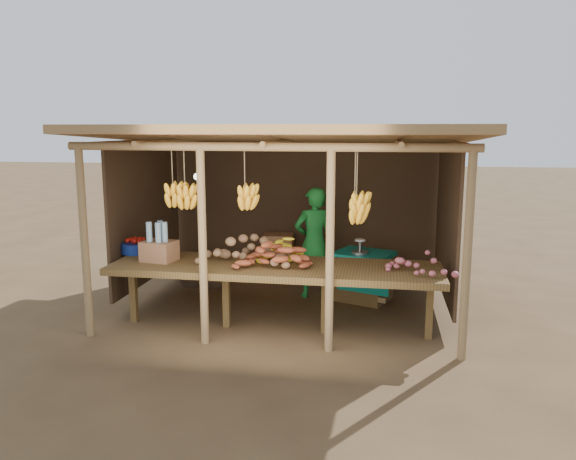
# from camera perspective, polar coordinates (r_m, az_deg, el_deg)

# --- Properties ---
(ground) EXTENTS (60.00, 60.00, 0.00)m
(ground) POSITION_cam_1_polar(r_m,az_deg,el_deg) (7.76, 0.00, -7.65)
(ground) COLOR brown
(ground) RESTS_ON ground
(stall_structure) EXTENTS (4.70, 3.50, 2.43)m
(stall_structure) POSITION_cam_1_polar(r_m,az_deg,el_deg) (7.32, -0.16, 6.52)
(stall_structure) COLOR #94754C
(stall_structure) RESTS_ON ground
(counter) EXTENTS (3.90, 1.05, 0.80)m
(counter) POSITION_cam_1_polar(r_m,az_deg,el_deg) (6.66, -1.35, -4.08)
(counter) COLOR brown
(counter) RESTS_ON ground
(potato_heap) EXTENTS (1.10, 0.67, 0.37)m
(potato_heap) POSITION_cam_1_polar(r_m,az_deg,el_deg) (6.77, -4.23, -1.71)
(potato_heap) COLOR #956E4C
(potato_heap) RESTS_ON counter
(sweet_potato_heap) EXTENTS (0.91, 0.57, 0.35)m
(sweet_potato_heap) POSITION_cam_1_polar(r_m,az_deg,el_deg) (6.54, -1.28, -2.20)
(sweet_potato_heap) COLOR #9D4728
(sweet_potato_heap) RESTS_ON counter
(onion_heap) EXTENTS (0.78, 0.54, 0.35)m
(onion_heap) POSITION_cam_1_polar(r_m,az_deg,el_deg) (6.37, 13.35, -2.82)
(onion_heap) COLOR #C05D68
(onion_heap) RESTS_ON counter
(banana_pile) EXTENTS (0.56, 0.34, 0.35)m
(banana_pile) POSITION_cam_1_polar(r_m,az_deg,el_deg) (6.79, -0.32, -1.76)
(banana_pile) COLOR #FFF428
(banana_pile) RESTS_ON counter
(tomato_basin) EXTENTS (0.38, 0.38, 0.20)m
(tomato_basin) POSITION_cam_1_polar(r_m,az_deg,el_deg) (7.52, -15.18, -1.65)
(tomato_basin) COLOR navy
(tomato_basin) RESTS_ON counter
(bottle_box) EXTENTS (0.44, 0.37, 0.49)m
(bottle_box) POSITION_cam_1_polar(r_m,az_deg,el_deg) (6.98, -12.97, -1.57)
(bottle_box) COLOR #A06B47
(bottle_box) RESTS_ON counter
(vendor) EXTENTS (0.68, 0.58, 1.58)m
(vendor) POSITION_cam_1_polar(r_m,az_deg,el_deg) (8.00, 2.66, -1.26)
(vendor) COLOR #1A772D
(vendor) RESTS_ON ground
(tarp_crate) EXTENTS (0.94, 0.88, 0.90)m
(tarp_crate) POSITION_cam_1_polar(r_m,az_deg,el_deg) (7.98, 7.64, -4.48)
(tarp_crate) COLOR brown
(tarp_crate) RESTS_ON ground
(carton_stack) EXTENTS (0.99, 0.40, 0.74)m
(carton_stack) POSITION_cam_1_polar(r_m,az_deg,el_deg) (8.90, -2.09, -3.12)
(carton_stack) COLOR #A06B47
(carton_stack) RESTS_ON ground
(burlap_sacks) EXTENTS (0.81, 0.42, 0.57)m
(burlap_sacks) POSITION_cam_1_polar(r_m,az_deg,el_deg) (8.70, -8.47, -4.08)
(burlap_sacks) COLOR #43301F
(burlap_sacks) RESTS_ON ground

